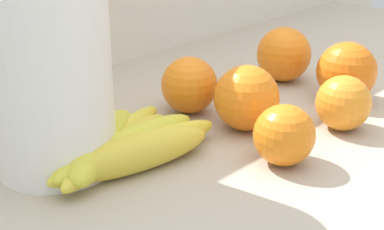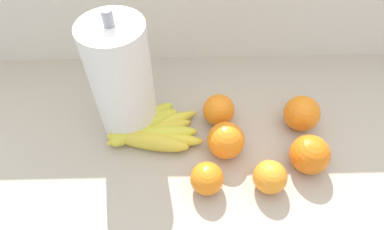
{
  "view_description": "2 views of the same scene",
  "coord_description": "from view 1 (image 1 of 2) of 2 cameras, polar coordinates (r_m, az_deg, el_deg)",
  "views": [
    {
      "loc": [
        -0.51,
        -0.39,
        1.16
      ],
      "look_at": [
        -0.09,
        0.0,
        0.92
      ],
      "focal_mm": 52.8,
      "sensor_mm": 36.0,
      "label": 1
    },
    {
      "loc": [
        -0.09,
        -0.39,
        1.47
      ],
      "look_at": [
        -0.08,
        0.04,
        0.95
      ],
      "focal_mm": 30.39,
      "sensor_mm": 36.0,
      "label": 2
    }
  ],
  "objects": [
    {
      "name": "wall_back",
      "position": [
        1.02,
        -10.06,
        -7.59
      ],
      "size": [
        1.86,
        0.06,
        1.3
      ],
      "primitive_type": "cube",
      "color": "silver",
      "rests_on": "ground"
    },
    {
      "name": "orange_far_right",
      "position": [
        0.84,
        9.26,
        6.07
      ],
      "size": [
        0.08,
        0.08,
        0.08
      ],
      "primitive_type": "sphere",
      "color": "orange",
      "rests_on": "counter"
    },
    {
      "name": "orange_back_right",
      "position": [
        0.78,
        15.34,
        4.22
      ],
      "size": [
        0.08,
        0.08,
        0.08
      ],
      "primitive_type": "sphere",
      "color": "orange",
      "rests_on": "counter"
    },
    {
      "name": "orange_right",
      "position": [
        0.59,
        9.29,
        -2.02
      ],
      "size": [
        0.07,
        0.07,
        0.07
      ],
      "primitive_type": "sphere",
      "color": "orange",
      "rests_on": "counter"
    },
    {
      "name": "orange_front",
      "position": [
        0.67,
        5.53,
        1.73
      ],
      "size": [
        0.08,
        0.08,
        0.08
      ],
      "primitive_type": "sphere",
      "color": "orange",
      "rests_on": "counter"
    },
    {
      "name": "orange_back_left",
      "position": [
        0.72,
        -0.28,
        3.05
      ],
      "size": [
        0.07,
        0.07,
        0.07
      ],
      "primitive_type": "sphere",
      "color": "orange",
      "rests_on": "counter"
    },
    {
      "name": "paper_towel_roll",
      "position": [
        0.57,
        -14.56,
        7.05
      ],
      "size": [
        0.12,
        0.12,
        0.29
      ],
      "color": "white",
      "rests_on": "counter"
    },
    {
      "name": "orange_center",
      "position": [
        0.69,
        15.04,
        1.18
      ],
      "size": [
        0.07,
        0.07,
        0.07
      ],
      "primitive_type": "sphere",
      "color": "orange",
      "rests_on": "counter"
    },
    {
      "name": "banana_bunch",
      "position": [
        0.6,
        -7.45,
        -3.26
      ],
      "size": [
        0.22,
        0.16,
        0.04
      ],
      "color": "gold",
      "rests_on": "counter"
    }
  ]
}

